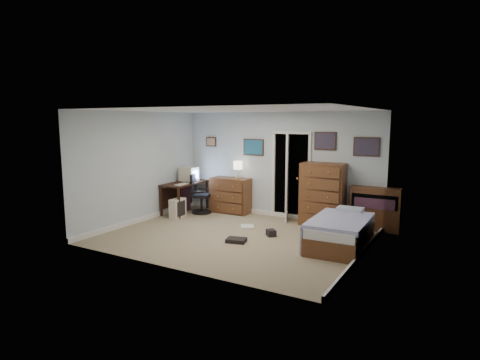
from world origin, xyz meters
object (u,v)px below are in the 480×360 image
object	(u,v)px
tall_dresser	(323,194)
bed	(340,231)
office_chair	(199,198)
computer_desk	(182,189)
low_dresser	(231,195)

from	to	relation	value
tall_dresser	bed	bearing A→B (deg)	-62.22
office_chair	computer_desk	bearing A→B (deg)	172.39
computer_desk	tall_dresser	size ratio (longest dim) A/B	0.97
bed	low_dresser	bearing A→B (deg)	154.98
computer_desk	low_dresser	bearing A→B (deg)	24.25
computer_desk	tall_dresser	distance (m)	3.54
low_dresser	office_chair	bearing A→B (deg)	-147.36
computer_desk	tall_dresser	bearing A→B (deg)	6.49
low_dresser	bed	xyz separation A→B (m)	(3.16, -1.32, -0.16)
bed	tall_dresser	bearing A→B (deg)	118.54
office_chair	tall_dresser	bearing A→B (deg)	-10.52
low_dresser	bed	bearing A→B (deg)	-25.47
tall_dresser	office_chair	bearing A→B (deg)	-174.89
office_chair	bed	distance (m)	3.91
low_dresser	computer_desk	bearing A→B (deg)	-156.43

